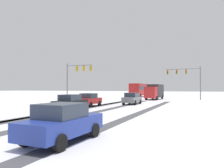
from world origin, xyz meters
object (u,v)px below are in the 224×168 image
bus_oncoming (139,89)px  car_black_third (70,102)px  traffic_signal_near_left (77,73)px  car_blue_fifth (63,122)px  traffic_signal_far_right (186,75)px  box_truck_delivery (155,91)px  car_grey_lead (132,98)px  car_red_second (89,100)px

bus_oncoming → car_black_third: bearing=-86.0°
traffic_signal_near_left → car_blue_fifth: 28.00m
traffic_signal_far_right → bus_oncoming: traffic_signal_far_right is taller
bus_oncoming → box_truck_delivery: 12.47m
traffic_signal_far_right → car_grey_lead: size_ratio=1.62×
traffic_signal_near_left → traffic_signal_far_right: bearing=40.0°
car_red_second → bus_oncoming: (-1.75, 30.09, 1.18)m
box_truck_delivery → traffic_signal_far_right: bearing=22.9°
traffic_signal_far_right → traffic_signal_near_left: bearing=-140.0°
car_black_third → car_blue_fifth: (6.82, -10.95, 0.00)m
car_red_second → car_blue_fifth: bearing=-65.1°
car_black_third → box_truck_delivery: box_truck_delivery is taller
car_red_second → car_blue_fifth: size_ratio=1.00×
traffic_signal_far_right → box_truck_delivery: 7.06m
car_red_second → car_black_third: 5.31m
traffic_signal_near_left → car_black_third: 15.35m
traffic_signal_near_left → box_truck_delivery: size_ratio=0.87×
traffic_signal_near_left → car_grey_lead: (10.50, -2.54, -3.93)m
traffic_signal_far_right → bus_oncoming: bearing=144.6°
car_red_second → box_truck_delivery: bearing=77.3°
bus_oncoming → traffic_signal_far_right: bearing=-35.4°
traffic_signal_near_left → bus_oncoming: 23.07m
traffic_signal_far_right → car_black_third: (-9.42, -26.92, -3.99)m
car_red_second → box_truck_delivery: 19.70m
car_blue_fifth → box_truck_delivery: box_truck_delivery is taller
car_grey_lead → car_blue_fifth: bearing=-80.6°
car_black_third → bus_oncoming: bus_oncoming is taller
car_blue_fifth → bus_oncoming: bus_oncoming is taller
car_grey_lead → box_truck_delivery: (0.34, 14.06, 0.82)m
car_black_third → car_blue_fifth: size_ratio=1.00×
box_truck_delivery → car_blue_fifth: bearing=-84.8°
traffic_signal_near_left → car_red_second: traffic_signal_near_left is taller
car_black_third → car_grey_lead: bearing=72.6°
car_black_third → box_truck_delivery: bearing=81.6°
car_black_third → car_blue_fifth: same height
traffic_signal_near_left → car_black_third: bearing=-60.8°
traffic_signal_near_left → car_red_second: size_ratio=1.57×
car_grey_lead → car_red_second: size_ratio=0.99×
traffic_signal_near_left → car_blue_fifth: (14.04, -23.90, -3.93)m
car_grey_lead → box_truck_delivery: size_ratio=0.55×
traffic_signal_near_left → box_truck_delivery: (10.84, 11.52, -3.11)m
box_truck_delivery → car_red_second: bearing=-102.7°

